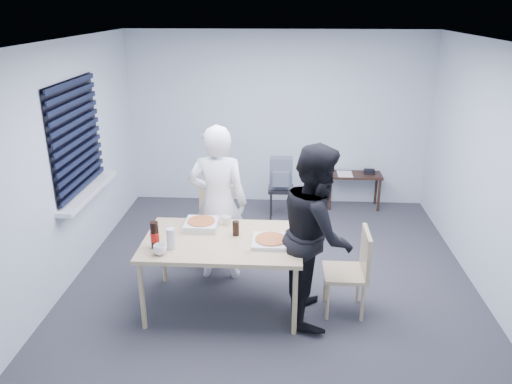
# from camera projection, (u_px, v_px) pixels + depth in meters

# --- Properties ---
(room) EXTENTS (5.00, 5.00, 5.00)m
(room) POSITION_uv_depth(u_px,v_px,m) (80.00, 146.00, 5.61)
(room) COLOR #2C2D31
(room) RESTS_ON ground
(dining_table) EXTENTS (1.56, 0.99, 0.76)m
(dining_table) POSITION_uv_depth(u_px,v_px,m) (223.00, 245.00, 4.95)
(dining_table) COLOR tan
(dining_table) RESTS_ON ground
(chair_far) EXTENTS (0.42, 0.42, 0.89)m
(chair_far) POSITION_uv_depth(u_px,v_px,m) (216.00, 217.00, 6.04)
(chair_far) COLOR tan
(chair_far) RESTS_ON ground
(chair_right) EXTENTS (0.42, 0.42, 0.89)m
(chair_right) POSITION_uv_depth(u_px,v_px,m) (354.00, 266.00, 4.92)
(chair_right) COLOR tan
(chair_right) RESTS_ON ground
(person_white) EXTENTS (0.65, 0.42, 1.77)m
(person_white) POSITION_uv_depth(u_px,v_px,m) (218.00, 204.00, 5.47)
(person_white) COLOR white
(person_white) RESTS_ON ground
(person_black) EXTENTS (0.47, 0.86, 1.77)m
(person_black) POSITION_uv_depth(u_px,v_px,m) (317.00, 234.00, 4.76)
(person_black) COLOR black
(person_black) RESTS_ON ground
(side_table) EXTENTS (0.81, 0.36, 0.54)m
(side_table) POSITION_uv_depth(u_px,v_px,m) (354.00, 179.00, 7.52)
(side_table) COLOR #341E15
(side_table) RESTS_ON ground
(stool) EXTENTS (0.35, 0.35, 0.49)m
(stool) POSITION_uv_depth(u_px,v_px,m) (281.00, 195.00, 7.11)
(stool) COLOR black
(stool) RESTS_ON ground
(backpack) EXTENTS (0.32, 0.23, 0.45)m
(backpack) POSITION_uv_depth(u_px,v_px,m) (281.00, 174.00, 6.98)
(backpack) COLOR slate
(backpack) RESTS_ON stool
(pizza_box_a) EXTENTS (0.33, 0.33, 0.08)m
(pizza_box_a) POSITION_uv_depth(u_px,v_px,m) (201.00, 224.00, 5.17)
(pizza_box_a) COLOR silver
(pizza_box_a) RESTS_ON dining_table
(pizza_box_b) EXTENTS (0.36, 0.36, 0.05)m
(pizza_box_b) POSITION_uv_depth(u_px,v_px,m) (271.00, 241.00, 4.84)
(pizza_box_b) COLOR silver
(pizza_box_b) RESTS_ON dining_table
(mug_a) EXTENTS (0.17, 0.17, 0.10)m
(mug_a) POSITION_uv_depth(u_px,v_px,m) (160.00, 250.00, 4.62)
(mug_a) COLOR white
(mug_a) RESTS_ON dining_table
(mug_b) EXTENTS (0.10, 0.10, 0.09)m
(mug_b) POSITION_uv_depth(u_px,v_px,m) (227.00, 220.00, 5.24)
(mug_b) COLOR white
(mug_b) RESTS_ON dining_table
(cola_glass) EXTENTS (0.09, 0.09, 0.15)m
(cola_glass) POSITION_uv_depth(u_px,v_px,m) (236.00, 228.00, 4.99)
(cola_glass) COLOR black
(cola_glass) RESTS_ON dining_table
(soda_bottle) EXTENTS (0.08, 0.08, 0.26)m
(soda_bottle) POSITION_uv_depth(u_px,v_px,m) (155.00, 235.00, 4.72)
(soda_bottle) COLOR black
(soda_bottle) RESTS_ON dining_table
(plastic_cups) EXTENTS (0.11, 0.11, 0.20)m
(plastic_cups) POSITION_uv_depth(u_px,v_px,m) (171.00, 239.00, 4.72)
(plastic_cups) COLOR silver
(plastic_cups) RESTS_ON dining_table
(rubber_band) EXTENTS (0.07, 0.07, 0.00)m
(rubber_band) POSITION_uv_depth(u_px,v_px,m) (247.00, 253.00, 4.66)
(rubber_band) COLOR red
(rubber_band) RESTS_ON dining_table
(papers) EXTENTS (0.28, 0.34, 0.00)m
(papers) POSITION_uv_depth(u_px,v_px,m) (345.00, 174.00, 7.49)
(papers) COLOR white
(papers) RESTS_ON side_table
(black_box) EXTENTS (0.18, 0.15, 0.07)m
(black_box) POSITION_uv_depth(u_px,v_px,m) (369.00, 172.00, 7.49)
(black_box) COLOR black
(black_box) RESTS_ON side_table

